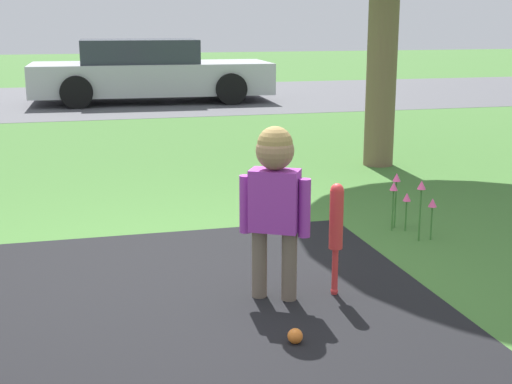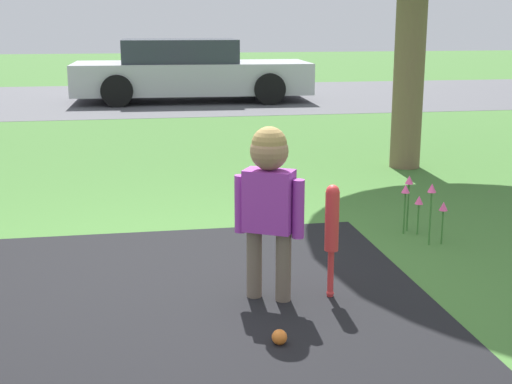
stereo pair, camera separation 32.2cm
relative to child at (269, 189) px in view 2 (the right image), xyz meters
The scene contains 7 objects.
ground_plane 0.89m from the child, 140.48° to the left, with size 60.00×60.00×0.00m, color #3D6B2D.
street_strip 10.65m from the child, 92.65° to the left, with size 40.00×6.00×0.01m.
child is the anchor object (origin of this frame).
baseball_bat 0.40m from the child, ahead, with size 0.08×0.08×0.64m.
sports_ball 0.82m from the child, 95.85° to the right, with size 0.07×0.07×0.07m.
parked_car 10.04m from the child, 87.62° to the left, with size 4.47×2.01×1.16m.
flower_bed 1.62m from the child, 36.36° to the left, with size 0.23×0.40×0.43m.
Camera 2 is at (-0.22, -4.04, 1.51)m, focal length 50.00 mm.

